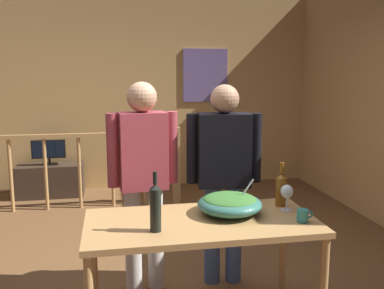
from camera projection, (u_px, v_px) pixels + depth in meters
The scene contains 14 objects.
ground_plane at pixel (159, 281), 3.65m from camera, with size 8.14×8.14×0.00m, color brown.
back_wall at pixel (135, 91), 6.43m from camera, with size 5.35×0.10×2.89m, color tan.
framed_picture at pixel (205, 75), 6.53m from camera, with size 0.68×0.03×0.79m, color slate.
stair_railing at pixel (97, 160), 5.53m from camera, with size 2.99×0.10×1.02m.
tv_console at pixel (51, 180), 6.08m from camera, with size 0.90×0.40×0.45m, color #38281E.
flat_screen_tv at pixel (49, 150), 5.98m from camera, with size 0.45×0.12×0.35m.
serving_table at pixel (201, 231), 2.83m from camera, with size 1.50×0.73×0.79m.
salad_bowl at pixel (230, 203), 2.93m from camera, with size 0.44×0.44×0.24m.
wine_glass at pixel (287, 193), 2.98m from camera, with size 0.09×0.09×0.18m.
wine_bottle_dark at pixel (155, 207), 2.60m from camera, with size 0.07×0.07×0.37m.
wine_bottle_amber at pixel (281, 188), 3.09m from camera, with size 0.08×0.08×0.32m.
mug_teal at pixel (303, 216), 2.78m from camera, with size 0.11×0.07×0.08m.
person_standing_left at pixel (143, 170), 3.37m from camera, with size 0.55×0.26×1.67m.
person_standing_right at pixel (224, 168), 3.49m from camera, with size 0.60×0.26×1.64m.
Camera 1 is at (-0.36, -3.39, 1.76)m, focal length 40.63 mm.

